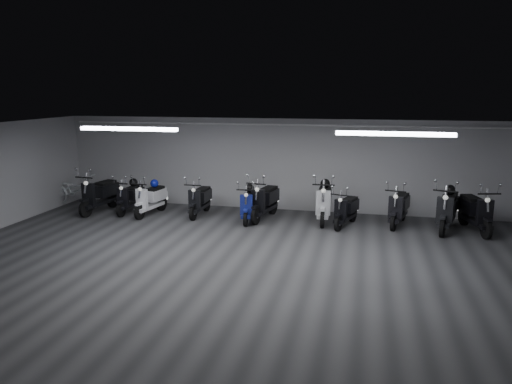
% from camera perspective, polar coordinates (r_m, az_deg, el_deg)
% --- Properties ---
extents(floor, '(14.00, 10.00, 0.01)m').
position_cam_1_polar(floor, '(10.38, -1.57, -8.57)').
color(floor, '#333336').
rests_on(floor, ground).
extents(ceiling, '(14.00, 10.00, 0.01)m').
position_cam_1_polar(ceiling, '(9.76, -1.66, 7.08)').
color(ceiling, gray).
rests_on(ceiling, ground).
extents(back_wall, '(14.00, 0.01, 2.80)m').
position_cam_1_polar(back_wall, '(14.79, 3.23, 3.22)').
color(back_wall, '#A9A9AC').
rests_on(back_wall, ground).
extents(front_wall, '(14.00, 0.01, 2.80)m').
position_cam_1_polar(front_wall, '(5.51, -15.02, -12.32)').
color(front_wall, '#A9A9AC').
rests_on(front_wall, ground).
extents(fluor_strip_left, '(2.40, 0.18, 0.08)m').
position_cam_1_polar(fluor_strip_left, '(11.78, -14.79, 7.20)').
color(fluor_strip_left, white).
rests_on(fluor_strip_left, ceiling).
extents(fluor_strip_right, '(2.40, 0.18, 0.08)m').
position_cam_1_polar(fluor_strip_right, '(10.47, 16.00, 6.60)').
color(fluor_strip_right, white).
rests_on(fluor_strip_right, ceiling).
extents(conduit, '(13.60, 0.05, 0.05)m').
position_cam_1_polar(conduit, '(14.58, 3.23, 7.92)').
color(conduit, white).
rests_on(conduit, back_wall).
extents(scooter_0, '(0.90, 2.02, 1.45)m').
position_cam_1_polar(scooter_0, '(15.29, -18.00, 0.38)').
color(scooter_0, black).
rests_on(scooter_0, floor).
extents(scooter_1, '(0.63, 1.67, 1.22)m').
position_cam_1_polar(scooter_1, '(15.02, -14.63, -0.07)').
color(scooter_1, black).
rests_on(scooter_1, floor).
extents(scooter_2, '(0.83, 1.78, 1.28)m').
position_cam_1_polar(scooter_2, '(14.56, -12.35, -0.23)').
color(scooter_2, white).
rests_on(scooter_2, floor).
extents(scooter_3, '(0.60, 1.70, 1.26)m').
position_cam_1_polar(scooter_3, '(14.26, -6.65, -0.32)').
color(scooter_3, black).
rests_on(scooter_3, floor).
extents(scooter_4, '(0.72, 1.72, 1.25)m').
position_cam_1_polar(scooter_4, '(13.58, -0.89, -0.88)').
color(scooter_4, navy).
rests_on(scooter_4, floor).
extents(scooter_5, '(0.98, 1.99, 1.42)m').
position_cam_1_polar(scooter_5, '(13.74, 1.03, -0.36)').
color(scooter_5, black).
rests_on(scooter_5, floor).
extents(scooter_6, '(0.72, 1.98, 1.46)m').
position_cam_1_polar(scooter_6, '(13.62, 8.05, -0.51)').
color(scooter_6, silver).
rests_on(scooter_6, floor).
extents(scooter_7, '(1.02, 1.70, 1.20)m').
position_cam_1_polar(scooter_7, '(13.26, 10.59, -1.49)').
color(scooter_7, black).
rests_on(scooter_7, floor).
extents(scooter_8, '(1.03, 1.88, 1.33)m').
position_cam_1_polar(scooter_8, '(13.65, 16.52, -1.13)').
color(scooter_8, black).
rests_on(scooter_8, floor).
extents(scooter_9, '(1.17, 2.08, 1.47)m').
position_cam_1_polar(scooter_9, '(13.54, 21.66, -1.28)').
color(scooter_9, black).
rests_on(scooter_9, floor).
extents(bicycle, '(2.02, 0.94, 1.26)m').
position_cam_1_polar(bicycle, '(16.35, -20.55, 0.57)').
color(bicycle, white).
rests_on(bicycle, floor).
extents(scooter_10, '(1.07, 2.00, 1.42)m').
position_cam_1_polar(scooter_10, '(13.75, 24.51, -1.44)').
color(scooter_10, black).
rests_on(scooter_10, floor).
extents(helmet_0, '(0.28, 0.28, 0.28)m').
position_cam_1_polar(helmet_0, '(13.74, 21.91, 0.23)').
color(helmet_0, black).
rests_on(helmet_0, scooter_9).
extents(helmet_1, '(0.26, 0.26, 0.26)m').
position_cam_1_polar(helmet_1, '(13.74, -0.76, 0.45)').
color(helmet_1, black).
rests_on(helmet_1, scooter_4).
extents(helmet_2, '(0.27, 0.27, 0.27)m').
position_cam_1_polar(helmet_2, '(13.82, 8.15, 0.99)').
color(helmet_2, black).
rests_on(helmet_2, scooter_6).
extents(helmet_3, '(0.25, 0.25, 0.25)m').
position_cam_1_polar(helmet_3, '(14.70, -11.88, 1.00)').
color(helmet_3, '#0D1692').
rests_on(helmet_3, scooter_2).
extents(helmet_4, '(0.25, 0.25, 0.25)m').
position_cam_1_polar(helmet_4, '(15.16, -14.25, 1.11)').
color(helmet_4, black).
rests_on(helmet_4, scooter_1).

